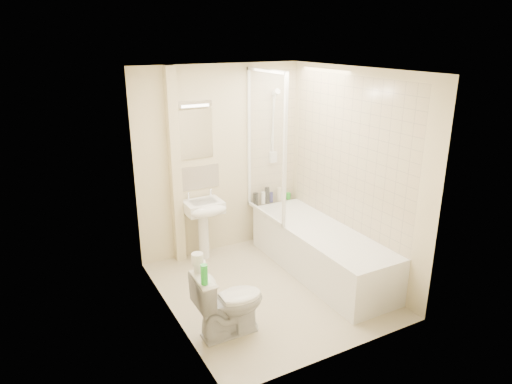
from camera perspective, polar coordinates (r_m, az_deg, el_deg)
floor at (r=5.26m, az=1.57°, el=-12.06°), size 2.50×2.50×0.00m
wall_back at (r=5.82m, az=-4.47°, el=3.87°), size 2.20×0.02×2.40m
wall_left at (r=4.34m, az=-10.99°, el=-1.76°), size 0.02×2.50×2.40m
wall_right at (r=5.37m, az=11.94°, el=2.20°), size 0.02×2.50×2.40m
ceiling at (r=4.52m, az=1.85°, el=15.02°), size 2.20×2.50×0.02m
tile_back at (r=6.09m, az=2.02°, el=6.77°), size 0.70×0.01×1.75m
tile_right at (r=5.35m, az=11.56°, el=4.67°), size 0.01×2.10×1.75m
pipe_boxing at (r=5.56m, az=-10.06°, el=2.90°), size 0.12×0.12×2.40m
splashback at (r=5.74m, az=-7.44°, el=1.78°), size 0.60×0.02×0.30m
mirror at (r=5.60m, az=-7.67°, el=7.16°), size 0.46×0.01×0.60m
strip_light at (r=5.52m, az=-7.75°, el=10.88°), size 0.42×0.07×0.07m
bathtub at (r=5.54m, az=8.07°, el=-7.18°), size 0.70×2.10×0.55m
shower_screen at (r=5.54m, az=1.18°, el=5.82°), size 0.04×0.92×1.80m
shower_fixture at (r=6.03m, az=2.24°, el=7.81°), size 0.10×0.16×0.99m
pedestal_sink at (r=5.67m, az=-6.43°, el=-2.75°), size 0.46×0.44×0.89m
bottle_black_a at (r=6.11m, az=-0.04°, el=-0.89°), size 0.07×0.07×0.17m
bottle_white_a at (r=6.16m, az=0.89°, el=-0.74°), size 0.06×0.06×0.17m
bottle_black_b at (r=6.18m, az=1.39°, el=-0.41°), size 0.07×0.07×0.22m
bottle_blue at (r=6.22m, az=1.90°, el=-0.67°), size 0.05×0.05×0.14m
bottle_cream at (r=6.28m, az=2.91°, el=-0.28°), size 0.06×0.06×0.19m
bottle_white_b at (r=6.31m, az=3.16°, el=-0.52°), size 0.06×0.06×0.12m
bottle_green at (r=6.37m, az=4.05°, el=-0.49°), size 0.07×0.07×0.09m
toilet at (r=4.42m, az=-3.36°, el=-13.54°), size 0.39×0.67×0.68m
toilet_roll_lower at (r=4.22m, az=-7.04°, el=-9.23°), size 0.11×0.11×0.09m
toilet_roll_upper at (r=4.15m, az=-7.33°, el=-8.28°), size 0.11×0.11×0.10m
green_bottle at (r=3.99m, az=-6.48°, el=-10.21°), size 0.06×0.06×0.18m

